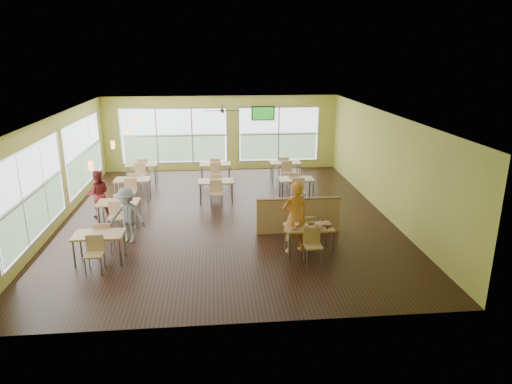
% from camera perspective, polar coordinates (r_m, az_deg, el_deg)
% --- Properties ---
extents(room, '(12.00, 12.04, 3.20)m').
position_cam_1_polar(room, '(14.02, -3.83, 3.14)').
color(room, black).
rests_on(room, ground).
extents(window_bays, '(9.24, 10.24, 2.38)m').
position_cam_1_polar(window_bays, '(17.19, -13.03, 4.94)').
color(window_bays, white).
rests_on(window_bays, room).
extents(main_table, '(1.22, 1.52, 0.87)m').
position_cam_1_polar(main_table, '(11.70, 6.61, -4.83)').
color(main_table, tan).
rests_on(main_table, floor).
extents(half_wall_divider, '(2.40, 0.14, 1.04)m').
position_cam_1_polar(half_wall_divider, '(13.06, 5.29, -2.90)').
color(half_wall_divider, tan).
rests_on(half_wall_divider, floor).
extents(dining_tables, '(6.92, 8.72, 0.87)m').
position_cam_1_polar(dining_tables, '(15.93, -7.72, 1.14)').
color(dining_tables, tan).
rests_on(dining_tables, floor).
extents(pendant_lights, '(0.11, 7.31, 0.86)m').
position_cam_1_polar(pendant_lights, '(14.77, -16.56, 6.58)').
color(pendant_lights, '#2D2119').
rests_on(pendant_lights, ceiling).
extents(ceiling_fan, '(1.25, 1.25, 0.29)m').
position_cam_1_polar(ceiling_fan, '(16.72, -4.24, 10.11)').
color(ceiling_fan, '#2D2119').
rests_on(ceiling_fan, ceiling).
extents(tv_backwall, '(1.00, 0.07, 0.60)m').
position_cam_1_polar(tv_backwall, '(19.77, 0.89, 9.80)').
color(tv_backwall, black).
rests_on(tv_backwall, wall_back).
extents(man_plaid, '(0.79, 0.64, 1.90)m').
position_cam_1_polar(man_plaid, '(11.66, 4.88, -3.17)').
color(man_plaid, '#F3561B').
rests_on(man_plaid, floor).
extents(patron_maroon, '(0.84, 0.72, 1.49)m').
position_cam_1_polar(patron_maroon, '(15.02, -19.14, -0.22)').
color(patron_maroon, maroon).
rests_on(patron_maroon, floor).
extents(patron_grey, '(1.11, 0.83, 1.54)m').
position_cam_1_polar(patron_grey, '(12.77, -15.79, -2.81)').
color(patron_grey, slate).
rests_on(patron_grey, floor).
extents(cup_blue, '(0.10, 0.10, 0.38)m').
position_cam_1_polar(cup_blue, '(11.44, 5.14, -4.25)').
color(cup_blue, white).
rests_on(cup_blue, main_table).
extents(cup_yellow, '(0.10, 0.10, 0.34)m').
position_cam_1_polar(cup_yellow, '(11.45, 6.32, -4.29)').
color(cup_yellow, white).
rests_on(cup_yellow, main_table).
extents(cup_red_near, '(0.10, 0.10, 0.38)m').
position_cam_1_polar(cup_red_near, '(11.52, 7.70, -4.18)').
color(cup_red_near, white).
rests_on(cup_red_near, main_table).
extents(cup_red_far, '(0.08, 0.08, 0.30)m').
position_cam_1_polar(cup_red_far, '(11.57, 8.29, -4.18)').
color(cup_red_far, white).
rests_on(cup_red_far, main_table).
extents(food_basket, '(0.23, 0.23, 0.05)m').
position_cam_1_polar(food_basket, '(11.73, 8.97, -4.07)').
color(food_basket, black).
rests_on(food_basket, main_table).
extents(ketchup_cup, '(0.07, 0.07, 0.03)m').
position_cam_1_polar(ketchup_cup, '(11.56, 8.93, -4.48)').
color(ketchup_cup, '#970800').
rests_on(ketchup_cup, main_table).
extents(wrapper_left, '(0.20, 0.19, 0.04)m').
position_cam_1_polar(wrapper_left, '(11.40, 4.74, -4.61)').
color(wrapper_left, '#A07A4D').
rests_on(wrapper_left, main_table).
extents(wrapper_mid, '(0.28, 0.26, 0.06)m').
position_cam_1_polar(wrapper_mid, '(11.82, 6.84, -3.82)').
color(wrapper_mid, '#A07A4D').
rests_on(wrapper_mid, main_table).
extents(wrapper_right, '(0.18, 0.17, 0.03)m').
position_cam_1_polar(wrapper_right, '(11.48, 7.95, -4.58)').
color(wrapper_right, '#A07A4D').
rests_on(wrapper_right, main_table).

